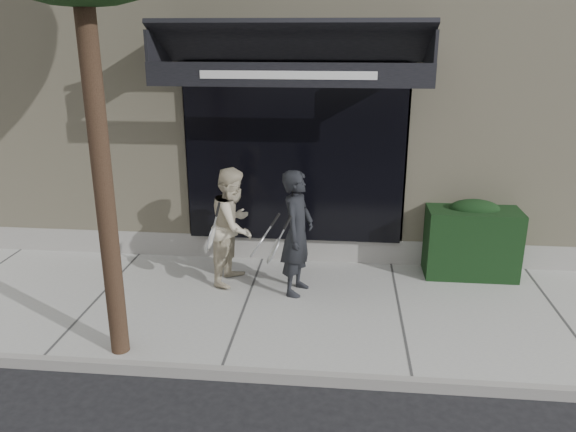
# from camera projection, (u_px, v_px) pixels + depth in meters

# --- Properties ---
(ground) EXTENTS (80.00, 80.00, 0.00)m
(ground) POSITION_uv_depth(u_px,v_px,m) (399.00, 318.00, 7.25)
(ground) COLOR black
(ground) RESTS_ON ground
(sidewalk) EXTENTS (20.00, 3.00, 0.12)m
(sidewalk) POSITION_uv_depth(u_px,v_px,m) (399.00, 313.00, 7.23)
(sidewalk) COLOR #999994
(sidewalk) RESTS_ON ground
(curb) EXTENTS (20.00, 0.10, 0.14)m
(curb) POSITION_uv_depth(u_px,v_px,m) (412.00, 384.00, 5.77)
(curb) COLOR gray
(curb) RESTS_ON ground
(building_facade) EXTENTS (14.30, 8.04, 5.64)m
(building_facade) POSITION_uv_depth(u_px,v_px,m) (385.00, 73.00, 11.08)
(building_facade) COLOR #B9AE8D
(building_facade) RESTS_ON ground
(hedge) EXTENTS (1.30, 0.70, 1.14)m
(hedge) POSITION_uv_depth(u_px,v_px,m) (471.00, 239.00, 8.12)
(hedge) COLOR black
(hedge) RESTS_ON sidewalk
(pedestrian_front) EXTENTS (0.84, 0.88, 1.71)m
(pedestrian_front) POSITION_uv_depth(u_px,v_px,m) (297.00, 233.00, 7.45)
(pedestrian_front) COLOR black
(pedestrian_front) RESTS_ON sidewalk
(pedestrian_back) EXTENTS (0.79, 0.96, 1.65)m
(pedestrian_back) POSITION_uv_depth(u_px,v_px,m) (234.00, 226.00, 7.81)
(pedestrian_back) COLOR beige
(pedestrian_back) RESTS_ON sidewalk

